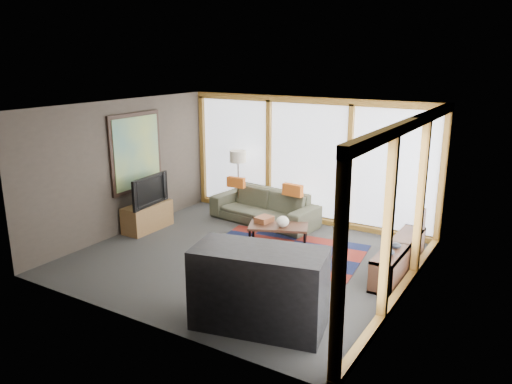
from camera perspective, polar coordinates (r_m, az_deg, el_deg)
The scene contains 17 objects.
ground at distance 8.71m, azimuth -1.38°, elevation -7.60°, with size 5.50×5.50×0.00m, color #31312F.
room_envelope at distance 8.46m, azimuth 3.43°, elevation 2.67°, with size 5.52×5.02×2.62m.
rug at distance 9.04m, azimuth 3.32°, elevation -6.68°, with size 2.73×1.76×0.01m, color maroon.
sofa at distance 10.43m, azimuth 0.92°, elevation -1.70°, with size 2.30×0.90×0.67m, color #333628.
pillow_left at distance 10.64m, azimuth -2.30°, elevation 1.12°, with size 0.40×0.12×0.22m, color #C25A1B.
pillow_right at distance 10.01m, azimuth 4.22°, elevation 0.23°, with size 0.43×0.13×0.24m, color #C25A1B.
floor_lamp at distance 10.89m, azimuth -2.04°, elevation 1.06°, with size 0.36×0.36×1.42m, color #322517, non-canonical shape.
coffee_table at distance 9.30m, azimuth 2.55°, elevation -4.88°, with size 1.08×0.54×0.36m, color #342011, non-canonical shape.
book_stack at distance 9.40m, azimuth 0.93°, elevation -3.14°, with size 0.25×0.32×0.11m, color brown.
vase at distance 9.13m, azimuth 3.05°, elevation -3.40°, with size 0.24×0.24×0.20m, color silver.
bookshelf at distance 8.43m, azimuth 16.00°, elevation -7.20°, with size 0.36×1.98×0.50m, color #342011, non-canonical shape.
bowl_a at distance 7.80m, azimuth 14.91°, elevation -6.65°, with size 0.19×0.19×0.09m, color black.
bowl_b at distance 8.11m, azimuth 15.71°, elevation -5.89°, with size 0.17×0.17×0.08m, color black.
shelf_picture at distance 8.93m, azimuth 18.32°, elevation -3.13°, with size 0.04×0.29×0.38m, color black.
tv_console at distance 10.26m, azimuth -12.30°, elevation -2.77°, with size 0.44×1.06×0.53m, color brown.
television at distance 10.03m, azimuth -12.46°, elevation 0.20°, with size 1.05×0.14×0.61m, color black.
bar_counter at distance 6.46m, azimuth 0.37°, elevation -10.96°, with size 1.68×0.78×1.06m, color black.
Camera 1 is at (4.35, -6.74, 3.39)m, focal length 35.00 mm.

